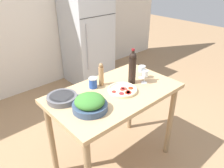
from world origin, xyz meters
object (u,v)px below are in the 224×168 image
at_px(homemade_pizza, 123,90).
at_px(pepper_mill, 101,75).
at_px(wine_glass_far, 142,70).
at_px(salt_canister, 93,83).
at_px(refrigerator, 87,35).
at_px(cast_iron_skillet, 62,98).
at_px(wine_glass_near, 145,74).
at_px(salad_bowl, 90,104).
at_px(wine_bottle, 132,67).

bearing_deg(homemade_pizza, pepper_mill, 106.37).
bearing_deg(homemade_pizza, wine_glass_far, 10.88).
xyz_separation_m(wine_glass_far, salt_canister, (-0.50, 0.17, -0.04)).
height_order(refrigerator, pepper_mill, refrigerator).
height_order(wine_glass_far, salt_canister, wine_glass_far).
bearing_deg(refrigerator, wine_glass_far, -109.40).
bearing_deg(homemade_pizza, refrigerator, 62.54).
bearing_deg(wine_glass_far, homemade_pizza, -169.12).
relative_size(salt_canister, cast_iron_skillet, 0.27).
xyz_separation_m(homemade_pizza, salt_canister, (-0.16, 0.24, 0.04)).
relative_size(wine_glass_near, cast_iron_skillet, 0.35).
height_order(pepper_mill, salt_canister, pepper_mill).
height_order(wine_glass_far, salad_bowl, wine_glass_far).
height_order(wine_glass_far, cast_iron_skillet, wine_glass_far).
distance_m(wine_glass_near, homemade_pizza, 0.29).
relative_size(homemade_pizza, cast_iron_skillet, 0.72).
relative_size(wine_glass_far, salad_bowl, 0.47).
height_order(wine_glass_near, salt_canister, wine_glass_near).
bearing_deg(wine_bottle, wine_glass_far, 1.92).
distance_m(wine_bottle, salad_bowl, 0.60).
xyz_separation_m(wine_glass_near, cast_iron_skillet, (-0.77, 0.25, -0.07)).
bearing_deg(wine_glass_far, wine_glass_near, -124.75).
bearing_deg(wine_glass_near, refrigerator, 69.80).
bearing_deg(salad_bowl, wine_glass_near, 1.10).
bearing_deg(salad_bowl, pepper_mill, 38.09).
height_order(refrigerator, salad_bowl, refrigerator).
distance_m(pepper_mill, homemade_pizza, 0.25).
bearing_deg(wine_bottle, salad_bowl, -170.77).
relative_size(salad_bowl, salt_canister, 2.74).
height_order(refrigerator, salt_canister, refrigerator).
distance_m(wine_glass_near, cast_iron_skillet, 0.81).
distance_m(refrigerator, salad_bowl, 2.35).
bearing_deg(wine_glass_far, wine_bottle, -178.08).
relative_size(wine_bottle, wine_glass_near, 2.63).
distance_m(wine_bottle, salt_canister, 0.40).
bearing_deg(pepper_mill, wine_bottle, -33.41).
height_order(pepper_mill, salad_bowl, pepper_mill).
relative_size(salad_bowl, cast_iron_skillet, 0.75).
xyz_separation_m(pepper_mill, cast_iron_skillet, (-0.43, 0.01, -0.08)).
height_order(refrigerator, wine_glass_far, refrigerator).
height_order(refrigerator, cast_iron_skillet, refrigerator).
bearing_deg(wine_bottle, pepper_mill, 146.59).
height_order(homemade_pizza, salt_canister, salt_canister).
relative_size(pepper_mill, salt_canister, 2.18).
bearing_deg(wine_glass_far, refrigerator, 70.60).
distance_m(wine_bottle, wine_glass_near, 0.14).
distance_m(salad_bowl, salt_canister, 0.36).
distance_m(wine_bottle, wine_glass_far, 0.17).
relative_size(wine_glass_far, cast_iron_skillet, 0.35).
distance_m(wine_bottle, homemade_pizza, 0.25).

